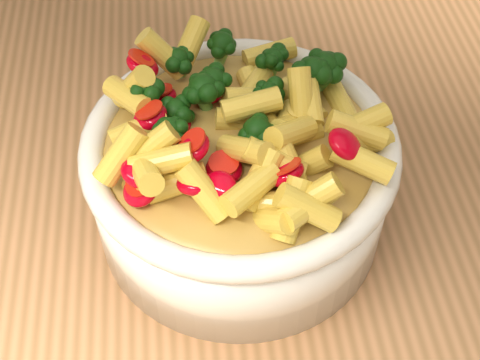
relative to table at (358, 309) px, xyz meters
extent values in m
cube|color=#B2784C|center=(0.00, 0.00, 0.08)|extent=(1.20, 0.80, 0.04)
cylinder|color=white|center=(-0.11, 0.04, 0.15)|extent=(0.24, 0.24, 0.09)
ellipsoid|color=white|center=(-0.11, 0.04, 0.12)|extent=(0.22, 0.22, 0.04)
torus|color=white|center=(-0.11, 0.04, 0.20)|extent=(0.25, 0.25, 0.02)
ellipsoid|color=gold|center=(-0.11, 0.04, 0.20)|extent=(0.21, 0.21, 0.02)
camera|label=1|loc=(-0.15, -0.31, 0.57)|focal=50.00mm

